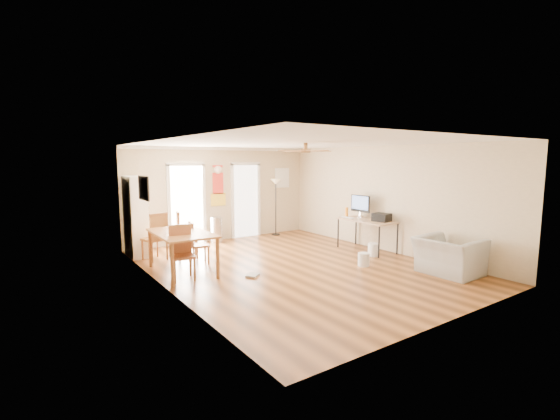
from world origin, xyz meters
TOP-DOWN VIEW (x-y plane):
  - floor at (0.00, 0.00)m, footprint 7.00×7.00m
  - ceiling at (0.00, 0.00)m, footprint 5.50×7.00m
  - wall_back at (0.00, 3.50)m, footprint 5.50×0.04m
  - wall_front at (0.00, -3.50)m, footprint 5.50×0.04m
  - wall_left at (-2.75, 0.00)m, footprint 0.04×7.00m
  - wall_right at (2.75, 0.00)m, footprint 0.04×7.00m
  - crown_molding at (0.00, 0.00)m, footprint 5.50×7.00m
  - kitchen_doorway at (-1.05, 3.48)m, footprint 0.90×0.10m
  - bathroom_doorway at (0.75, 3.48)m, footprint 0.80×0.10m
  - wall_decal at (-0.13, 3.48)m, footprint 0.46×0.03m
  - ac_grille at (2.05, 3.47)m, footprint 0.50×0.04m
  - framed_poster at (-2.73, 1.40)m, footprint 0.04×0.66m
  - ceiling_fan at (0.00, -0.30)m, footprint 1.24×1.24m
  - bookshelf at (-2.54, 2.87)m, footprint 0.39×0.85m
  - dining_table at (-2.15, 0.94)m, footprint 1.05×1.68m
  - dining_chair_right_a at (-1.60, 2.06)m, footprint 0.55×0.55m
  - dining_chair_right_b at (-1.60, 1.37)m, footprint 0.44×0.44m
  - dining_chair_near at (-2.32, 0.46)m, footprint 0.48×0.48m
  - dining_chair_far at (-2.30, 2.27)m, footprint 0.55×0.55m
  - trash_can at (-0.32, 3.23)m, footprint 0.34×0.34m
  - torchiere_lamp at (1.62, 3.19)m, footprint 0.37×0.37m
  - computer_desk at (2.34, 0.19)m, footprint 0.73×1.45m
  - imac at (2.47, 0.56)m, footprint 0.15×0.63m
  - keyboard at (2.20, 0.73)m, footprint 0.14×0.37m
  - printer at (2.45, -0.18)m, footprint 0.39×0.43m
  - orange_bottle at (2.30, 0.87)m, footprint 0.11×0.11m
  - wastebasket_a at (1.22, -0.79)m, footprint 0.30×0.30m
  - wastebasket_b at (2.07, -0.29)m, footprint 0.31×0.31m
  - floor_cloth at (-1.12, -0.08)m, footprint 0.33×0.32m
  - armchair at (2.15, -2.17)m, footprint 1.01×1.15m

SIDE VIEW (x-z plane):
  - floor at x=0.00m, z-range 0.00..0.00m
  - floor_cloth at x=-1.12m, z-range 0.00..0.04m
  - wastebasket_a at x=1.22m, z-range 0.00..0.28m
  - wastebasket_b at x=2.07m, z-range 0.00..0.30m
  - trash_can at x=-0.32m, z-range 0.00..0.70m
  - armchair at x=2.15m, z-range 0.00..0.74m
  - computer_desk at x=2.34m, z-range 0.00..0.78m
  - dining_table at x=-2.15m, z-range 0.00..0.83m
  - dining_chair_right_b at x=-1.60m, z-range 0.00..0.92m
  - dining_chair_near at x=-2.32m, z-range 0.00..1.02m
  - dining_chair_far at x=-2.30m, z-range 0.00..1.08m
  - dining_chair_right_a at x=-1.60m, z-range 0.00..1.08m
  - keyboard at x=2.20m, z-range 0.78..0.79m
  - torchiere_lamp at x=1.62m, z-range 0.00..1.69m
  - printer at x=2.45m, z-range 0.78..0.97m
  - orange_bottle at x=2.30m, z-range 0.78..1.02m
  - bookshelf at x=-2.54m, z-range 0.00..1.88m
  - kitchen_doorway at x=-1.05m, z-range 0.00..2.10m
  - bathroom_doorway at x=0.75m, z-range 0.00..2.10m
  - imac at x=2.47m, z-range 0.78..1.36m
  - wall_back at x=0.00m, z-range 0.00..2.60m
  - wall_front at x=0.00m, z-range 0.00..2.60m
  - wall_left at x=-2.75m, z-range 0.00..2.60m
  - wall_right at x=2.75m, z-range 0.00..2.60m
  - wall_decal at x=-0.13m, z-range 1.00..2.10m
  - ac_grille at x=2.05m, z-range 1.40..2.00m
  - framed_poster at x=-2.73m, z-range 1.46..1.94m
  - ceiling_fan at x=0.00m, z-range 2.33..2.53m
  - crown_molding at x=0.00m, z-range 2.52..2.60m
  - ceiling at x=0.00m, z-range 2.60..2.60m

